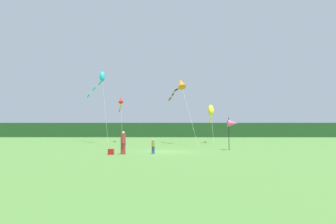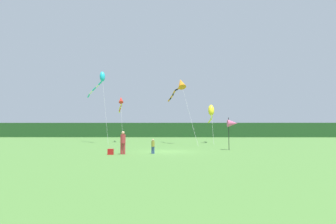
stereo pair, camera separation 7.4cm
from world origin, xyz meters
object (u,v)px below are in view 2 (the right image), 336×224
at_px(person_child, 153,145).
at_px(cooler_box, 111,152).
at_px(banner_flag_pole, 232,124).
at_px(kite_cyan, 100,80).
at_px(kite_red, 121,102).
at_px(person_adult, 123,141).
at_px(kite_orange, 180,85).
at_px(kite_yellow, 211,112).

relative_size(person_child, cooler_box, 2.65).
xyz_separation_m(banner_flag_pole, kite_cyan, (-15.86, 13.23, 6.64)).
relative_size(kite_cyan, kite_red, 1.25).
distance_m(person_adult, kite_cyan, 20.56).
height_order(person_adult, kite_orange, kite_orange).
relative_size(person_child, kite_red, 0.14).
bearing_deg(banner_flag_pole, kite_cyan, 140.16).
xyz_separation_m(kite_yellow, kite_orange, (-4.44, -2.04, 3.51)).
bearing_deg(person_adult, cooler_box, -163.23).
height_order(person_child, kite_cyan, kite_cyan).
bearing_deg(kite_red, person_child, -72.24).
distance_m(banner_flag_pole, kite_yellow, 13.29).
bearing_deg(kite_red, kite_orange, -26.71).
relative_size(cooler_box, kite_cyan, 0.04).
xyz_separation_m(kite_red, kite_yellow, (13.33, -2.44, -1.61)).
distance_m(kite_red, kite_yellow, 13.64).
relative_size(person_child, banner_flag_pole, 0.38).
bearing_deg(kite_orange, kite_yellow, 24.65).
relative_size(person_adult, person_child, 1.52).
bearing_deg(kite_orange, kite_cyan, 169.41).
relative_size(kite_cyan, kite_yellow, 1.19).
relative_size(person_adult, cooler_box, 4.04).
height_order(person_adult, person_child, person_adult).
bearing_deg(cooler_box, banner_flag_pole, 25.02).
distance_m(banner_flag_pole, kite_cyan, 21.70).
height_order(kite_cyan, kite_red, kite_cyan).
bearing_deg(kite_cyan, person_adult, -69.80).
distance_m(cooler_box, kite_orange, 18.56).
relative_size(kite_red, kite_yellow, 0.95).
xyz_separation_m(person_child, kite_red, (-6.25, 19.51, 5.41)).
height_order(cooler_box, banner_flag_pole, banner_flag_pole).
relative_size(person_child, kite_yellow, 0.13).
distance_m(cooler_box, banner_flag_pole, 11.47).
bearing_deg(kite_red, kite_yellow, -10.36).
xyz_separation_m(banner_flag_pole, kite_red, (-13.34, 15.57, 3.62)).
distance_m(kite_red, kite_orange, 10.13).
bearing_deg(banner_flag_pole, cooler_box, -154.98).
bearing_deg(kite_cyan, cooler_box, -72.53).
height_order(banner_flag_pole, kite_cyan, kite_cyan).
distance_m(person_child, kite_red, 21.19).
xyz_separation_m(person_adult, kite_red, (-4.00, 20.07, 5.07)).
xyz_separation_m(person_adult, kite_yellow, (9.33, 17.64, 3.46)).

